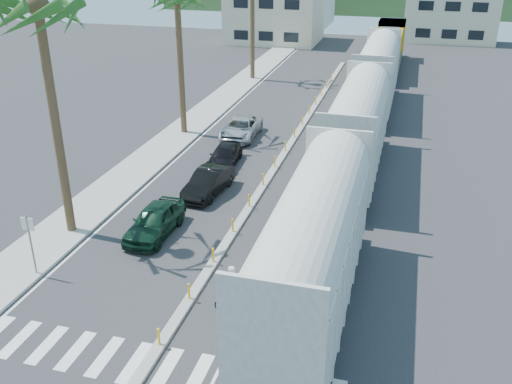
% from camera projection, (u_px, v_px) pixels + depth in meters
% --- Properties ---
extents(ground, '(140.00, 140.00, 0.00)m').
position_uv_depth(ground, '(170.00, 331.00, 21.99)').
color(ground, '#28282B').
rests_on(ground, ground).
extents(sidewalk, '(3.00, 90.00, 0.15)m').
position_uv_depth(sidewalk, '(196.00, 121.00, 45.89)').
color(sidewalk, gray).
rests_on(sidewalk, ground).
extents(rails, '(1.56, 100.00, 0.06)m').
position_uv_depth(rails, '(369.00, 124.00, 45.27)').
color(rails, black).
rests_on(rails, ground).
extents(median, '(0.45, 60.00, 0.85)m').
position_uv_depth(median, '(285.00, 152.00, 39.42)').
color(median, gray).
rests_on(median, ground).
extents(crosswalk, '(14.00, 2.20, 0.01)m').
position_uv_depth(crosswalk, '(148.00, 365.00, 20.23)').
color(crosswalk, silver).
rests_on(crosswalk, ground).
extents(lane_markings, '(9.42, 90.00, 0.01)m').
position_uv_depth(lane_markings, '(272.00, 128.00, 44.38)').
color(lane_markings, silver).
rests_on(lane_markings, ground).
extents(freight_train, '(3.00, 60.94, 5.85)m').
position_uv_depth(freight_train, '(365.00, 106.00, 39.64)').
color(freight_train, '#AAA99C').
rests_on(freight_train, ground).
extents(street_sign, '(0.60, 0.08, 3.00)m').
position_uv_depth(street_sign, '(30.00, 237.00, 24.68)').
color(street_sign, slate).
rests_on(street_sign, ground).
extents(buildings, '(38.00, 27.00, 10.00)m').
position_uv_depth(buildings, '(321.00, 2.00, 84.42)').
color(buildings, beige).
rests_on(buildings, ground).
extents(car_lead, '(1.97, 4.61, 1.55)m').
position_uv_depth(car_lead, '(155.00, 221.00, 28.62)').
color(car_lead, black).
rests_on(car_lead, ground).
extents(car_second, '(2.46, 4.79, 1.48)m').
position_uv_depth(car_second, '(209.00, 182.00, 33.08)').
color(car_second, black).
rests_on(car_second, ground).
extents(car_third, '(2.42, 4.58, 1.25)m').
position_uv_depth(car_third, '(225.00, 156.00, 37.23)').
color(car_third, black).
rests_on(car_third, ground).
extents(car_rear, '(2.68, 5.27, 1.43)m').
position_uv_depth(car_rear, '(241.00, 128.00, 42.16)').
color(car_rear, '#B8BABE').
rests_on(car_rear, ground).
extents(cyclist, '(1.42, 2.00, 2.12)m').
position_uv_depth(cyclist, '(235.00, 297.00, 22.84)').
color(cyclist, '#9EA0A5').
rests_on(cyclist, ground).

